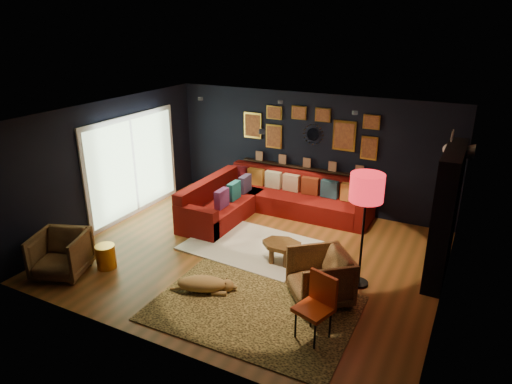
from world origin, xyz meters
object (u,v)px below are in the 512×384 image
at_px(coffee_table, 282,247).
at_px(armchair_right, 320,275).
at_px(orange_chair, 318,301).
at_px(floor_lamp, 367,192).
at_px(armchair_left, 60,252).
at_px(sectional, 265,201).
at_px(dog, 202,281).
at_px(pouf, 231,205).
at_px(gold_stool, 106,257).

xyz_separation_m(coffee_table, armchair_right, (0.98, -0.76, 0.11)).
bearing_deg(orange_chair, floor_lamp, 102.28).
distance_m(coffee_table, armchair_right, 1.24).
bearing_deg(armchair_left, sectional, 42.73).
relative_size(coffee_table, orange_chair, 0.81).
bearing_deg(dog, armchair_left, 172.11).
height_order(pouf, orange_chair, orange_chair).
xyz_separation_m(armchair_left, gold_stool, (0.49, 0.51, -0.21)).
xyz_separation_m(coffee_table, floor_lamp, (1.40, -0.04, 1.29)).
height_order(pouf, armchair_left, armchair_left).
xyz_separation_m(pouf, orange_chair, (3.14, -3.10, 0.33)).
height_order(sectional, pouf, sectional).
bearing_deg(gold_stool, armchair_right, 11.96).
bearing_deg(orange_chair, dog, -167.21).
relative_size(armchair_right, dog, 0.81).
xyz_separation_m(gold_stool, orange_chair, (3.90, -0.06, 0.34)).
distance_m(armchair_right, floor_lamp, 1.45).
height_order(coffee_table, gold_stool, gold_stool).
bearing_deg(coffee_table, gold_stool, -150.05).
height_order(sectional, armchair_right, armchair_right).
xyz_separation_m(armchair_left, orange_chair, (4.39, 0.45, 0.13)).
bearing_deg(armchair_left, armchair_right, -3.42).
bearing_deg(floor_lamp, orange_chair, -96.01).
bearing_deg(dog, armchair_right, -2.47).
bearing_deg(armchair_right, coffee_table, -167.71).
bearing_deg(floor_lamp, armchair_right, -120.56).
xyz_separation_m(coffee_table, pouf, (-1.90, 1.50, -0.11)).
bearing_deg(armchair_left, gold_stool, 25.41).
xyz_separation_m(sectional, armchair_left, (-1.94, -3.86, 0.10)).
distance_m(sectional, gold_stool, 3.65).
xyz_separation_m(armchair_left, floor_lamp, (4.56, 2.00, 1.20)).
relative_size(armchair_right, orange_chair, 0.94).
bearing_deg(sectional, gold_stool, -113.34).
relative_size(sectional, armchair_left, 4.07).
bearing_deg(gold_stool, dog, 3.90).
distance_m(armchair_left, dog, 2.49).
height_order(sectional, floor_lamp, floor_lamp).
xyz_separation_m(gold_stool, dog, (1.91, 0.13, -0.02)).
bearing_deg(coffee_table, armchair_left, -147.06).
bearing_deg(coffee_table, sectional, 123.90).
bearing_deg(gold_stool, sectional, 66.66).
bearing_deg(armchair_right, orange_chair, -22.16).
distance_m(orange_chair, floor_lamp, 1.89).
bearing_deg(armchair_left, pouf, 49.96).
xyz_separation_m(coffee_table, armchair_left, (-3.15, -2.04, 0.09)).
distance_m(armchair_left, gold_stool, 0.74).
bearing_deg(armchair_left, floor_lamp, 3.07).
relative_size(sectional, gold_stool, 8.10).
height_order(coffee_table, orange_chair, orange_chair).
bearing_deg(dog, orange_chair, -28.30).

